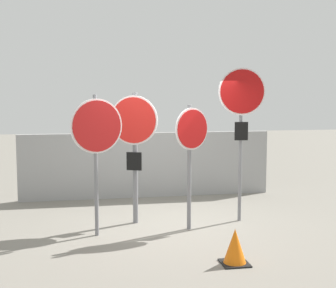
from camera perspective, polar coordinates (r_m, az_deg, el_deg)
ground_plane at (r=8.20m, az=-0.20°, el=-9.97°), size 40.00×40.00×0.00m
fence_back at (r=10.34m, az=-2.53°, el=-2.57°), size 5.53×0.12×1.43m
stop_sign_0 at (r=7.42m, az=-8.69°, el=1.14°), size 0.82×0.33×2.26m
stop_sign_1 at (r=8.10m, az=-4.14°, el=1.08°), size 0.79×0.35×2.30m
stop_sign_2 at (r=7.72m, az=2.84°, el=0.30°), size 0.62×0.35×2.09m
stop_sign_3 at (r=8.29m, az=8.96°, el=4.49°), size 0.82×0.16×2.73m
traffic_cone_0 at (r=6.46m, az=8.16°, el=-12.28°), size 0.37×0.37×0.48m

